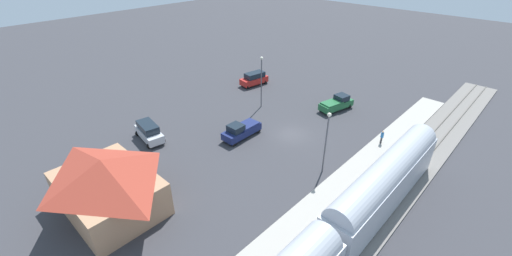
# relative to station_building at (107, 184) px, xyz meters

# --- Properties ---
(ground_plane) EXTENTS (200.00, 200.00, 0.00)m
(ground_plane) POSITION_rel_station_building_xyz_m (-4.00, -22.00, -2.85)
(ground_plane) COLOR #38383D
(railway_track) EXTENTS (4.80, 70.00, 0.30)m
(railway_track) POSITION_rel_station_building_xyz_m (-18.00, -22.00, -2.76)
(railway_track) COLOR slate
(railway_track) RESTS_ON ground
(platform) EXTENTS (3.20, 46.00, 0.30)m
(platform) POSITION_rel_station_building_xyz_m (-14.00, -22.00, -2.70)
(platform) COLOR #A8A399
(platform) RESTS_ON ground
(station_building) EXTENTS (10.43, 7.80, 5.47)m
(station_building) POSITION_rel_station_building_xyz_m (0.00, 0.00, 0.00)
(station_building) COLOR tan
(station_building) RESTS_ON ground
(pedestrian_on_platform) EXTENTS (0.36, 0.36, 1.71)m
(pedestrian_on_platform) POSITION_rel_station_building_xyz_m (-13.46, -27.42, -1.57)
(pedestrian_on_platform) COLOR #333338
(pedestrian_on_platform) RESTS_ON platform
(suv_red) EXTENTS (2.69, 5.14, 2.22)m
(suv_red) POSITION_rel_station_building_xyz_m (11.17, -30.91, -1.71)
(suv_red) COLOR red
(suv_red) RESTS_ON ground
(pickup_green) EXTENTS (3.10, 5.70, 2.14)m
(pickup_green) POSITION_rel_station_building_xyz_m (-4.36, -32.24, -1.83)
(pickup_green) COLOR #236638
(pickup_green) RESTS_ON ground
(suv_silver) EXTENTS (5.14, 2.96, 2.22)m
(suv_silver) POSITION_rel_station_building_xyz_m (8.31, -8.80, -1.71)
(suv_silver) COLOR silver
(suv_silver) RESTS_ON ground
(pickup_navy) EXTENTS (2.04, 5.43, 2.14)m
(pickup_navy) POSITION_rel_station_building_xyz_m (0.31, -17.07, -1.83)
(pickup_navy) COLOR navy
(pickup_navy) RESTS_ON ground
(light_pole_near_platform) EXTENTS (0.44, 0.44, 7.18)m
(light_pole_near_platform) POSITION_rel_station_building_xyz_m (-11.20, -18.06, 1.71)
(light_pole_near_platform) COLOR #515156
(light_pole_near_platform) RESTS_ON ground
(light_pole_lot_center) EXTENTS (0.44, 0.44, 7.75)m
(light_pole_lot_center) POSITION_rel_station_building_xyz_m (4.46, -25.35, 2.02)
(light_pole_lot_center) COLOR #515156
(light_pole_lot_center) RESTS_ON ground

